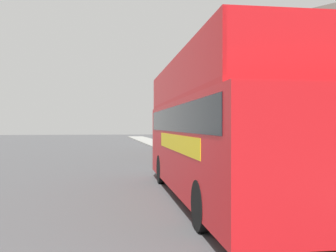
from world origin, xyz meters
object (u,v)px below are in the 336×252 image
Objects in this scene: tour_bus at (214,137)px; parked_car_ahead_of_bus at (177,154)px; lamp_post_second at (239,101)px; lamp_post_third at (196,110)px.

tour_bus is 8.77m from parked_car_ahead_of_bus.
parked_car_ahead_of_bus is at bearing 107.64° from lamp_post_second.
lamp_post_second is at bearing -75.56° from parked_car_ahead_of_bus.
parked_car_ahead_of_bus is 0.92× the size of lamp_post_second.
lamp_post_third is (0.26, 8.19, -0.04)m from lamp_post_second.
lamp_post_second reaches higher than parked_car_ahead_of_bus.
lamp_post_second is at bearing -91.84° from lamp_post_third.
lamp_post_third reaches higher than parked_car_ahead_of_bus.
lamp_post_third is (1.83, 3.27, 2.44)m from parked_car_ahead_of_bus.
lamp_post_third is at bearing 88.16° from lamp_post_second.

